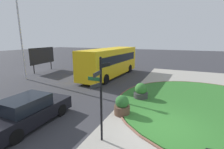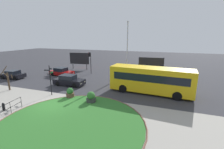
{
  "view_description": "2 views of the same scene",
  "coord_description": "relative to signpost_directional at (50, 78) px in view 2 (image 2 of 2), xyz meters",
  "views": [
    {
      "loc": [
        -7.34,
        -0.47,
        4.24
      ],
      "look_at": [
        3.76,
        4.4,
        1.51
      ],
      "focal_mm": 25.31,
      "sensor_mm": 36.0,
      "label": 1
    },
    {
      "loc": [
        10.52,
        -11.67,
        6.82
      ],
      "look_at": [
        4.55,
        5.29,
        2.35
      ],
      "focal_mm": 24.83,
      "sensor_mm": 36.0,
      "label": 2
    }
  ],
  "objects": [
    {
      "name": "car_near_lane",
      "position": [
        -4.79,
        8.29,
        -1.46
      ],
      "size": [
        4.38,
        2.25,
        1.41
      ],
      "rotation": [
        0.0,
        0.0,
        -0.09
      ],
      "color": "maroon",
      "rests_on": "ground"
    },
    {
      "name": "billboard_left",
      "position": [
        -4.56,
        14.13,
        0.14
      ],
      "size": [
        4.27,
        0.58,
        3.47
      ],
      "rotation": [
        0.0,
        0.0,
        0.1
      ],
      "color": "black",
      "rests_on": "ground"
    },
    {
      "name": "car_far_lane",
      "position": [
        -11.22,
        3.98,
        -1.48
      ],
      "size": [
        4.11,
        2.07,
        1.33
      ],
      "rotation": [
        0.0,
        0.0,
        3.23
      ],
      "color": "black",
      "rests_on": "ground"
    },
    {
      "name": "car_trailing",
      "position": [
        -0.24,
        3.95,
        -1.42
      ],
      "size": [
        4.43,
        1.82,
        1.48
      ],
      "rotation": [
        0.0,
        0.0,
        -0.0
      ],
      "color": "black",
      "rests_on": "ground"
    },
    {
      "name": "planter_kerbside",
      "position": [
        5.45,
        -0.38,
        -1.58
      ],
      "size": [
        1.01,
        1.01,
        1.18
      ],
      "color": "#383838",
      "rests_on": "ground"
    },
    {
      "name": "railing_grass_edge",
      "position": [
        -0.17,
        -5.62,
        -1.4
      ],
      "size": [
        0.58,
        3.83,
        1.1
      ],
      "rotation": [
        0.0,
        0.0,
        4.85
      ],
      "color": "black",
      "rests_on": "ground"
    },
    {
      "name": "planter_near_signpost",
      "position": [
        2.61,
        0.01,
        -1.58
      ],
      "size": [
        0.9,
        0.9,
        1.16
      ],
      "color": "brown",
      "rests_on": "ground"
    },
    {
      "name": "grass_island",
      "position": [
        5.86,
        -4.76,
        -2.06
      ],
      "size": [
        11.69,
        11.69,
        0.1
      ],
      "primitive_type": "cylinder",
      "color": "#2D6B28",
      "rests_on": "ground"
    },
    {
      "name": "ground",
      "position": [
        2.08,
        -2.35,
        -2.11
      ],
      "size": [
        120.0,
        120.0,
        0.0
      ],
      "primitive_type": "plane",
      "color": "#333338"
    },
    {
      "name": "billboard_right",
      "position": [
        10.12,
        14.02,
        -0.05
      ],
      "size": [
        4.38,
        0.61,
        3.14
      ],
      "rotation": [
        0.0,
        0.0,
        0.11
      ],
      "color": "black",
      "rests_on": "ground"
    },
    {
      "name": "traffic_light_near",
      "position": [
        -0.58,
        11.23,
        0.79
      ],
      "size": [
        0.49,
        0.3,
        3.95
      ],
      "rotation": [
        0.0,
        0.0,
        3.32
      ],
      "color": "black",
      "rests_on": "ground"
    },
    {
      "name": "signpost_directional",
      "position": [
        0.0,
        0.0,
        0.0
      ],
      "size": [
        1.18,
        0.77,
        3.59
      ],
      "color": "black",
      "rests_on": "ground"
    },
    {
      "name": "bollard_foreground",
      "position": [
        -1.51,
        -4.76,
        -1.72
      ],
      "size": [
        0.24,
        0.24,
        0.74
      ],
      "color": "black",
      "rests_on": "ground"
    },
    {
      "name": "sidewalk_paving",
      "position": [
        2.08,
        -3.85,
        -2.1
      ],
      "size": [
        32.0,
        8.99,
        0.02
      ],
      "primitive_type": "cube",
      "color": "#9E998E",
      "rests_on": "ground"
    },
    {
      "name": "lamppost_tall",
      "position": [
        6.12,
        12.33,
        2.82
      ],
      "size": [
        0.32,
        0.32,
        9.27
      ],
      "color": "#B7B7BC",
      "rests_on": "ground"
    },
    {
      "name": "grass_kerb_ring",
      "position": [
        5.86,
        -4.76,
        -2.05
      ],
      "size": [
        12.0,
        12.0,
        0.11
      ],
      "primitive_type": "torus",
      "color": "brown",
      "rests_on": "ground"
    },
    {
      "name": "bus_yellow",
      "position": [
        11.03,
        4.55,
        -0.39
      ],
      "size": [
        9.88,
        3.14,
        3.19
      ],
      "rotation": [
        0.0,
        0.0,
        -0.07
      ],
      "color": "yellow",
      "rests_on": "ground"
    },
    {
      "name": "street_tree_bare",
      "position": [
        -6.32,
        -0.44,
        -0.71
      ],
      "size": [
        1.21,
        1.2,
        3.1
      ],
      "color": "#423323",
      "rests_on": "ground"
    }
  ]
}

